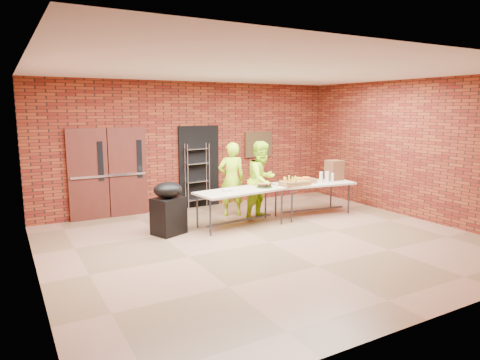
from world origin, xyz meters
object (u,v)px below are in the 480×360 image
at_px(table_left, 240,193).
at_px(covered_grill, 168,208).
at_px(wire_rack, 197,176).
at_px(coffee_dispenser, 334,170).
at_px(volunteer_woman, 232,179).
at_px(table_right, 313,185).
at_px(volunteer_man, 262,180).

relative_size(table_left, covered_grill, 1.89).
height_order(wire_rack, coffee_dispenser, wire_rack).
bearing_deg(wire_rack, covered_grill, -135.80).
distance_m(table_left, volunteer_woman, 0.99).
relative_size(table_right, volunteer_woman, 1.14).
xyz_separation_m(covered_grill, volunteer_man, (2.36, 0.19, 0.36)).
distance_m(wire_rack, covered_grill, 2.37).
distance_m(table_right, covered_grill, 3.58).
bearing_deg(volunteer_man, volunteer_woman, 112.49).
xyz_separation_m(table_right, volunteer_man, (-1.21, 0.38, 0.18)).
xyz_separation_m(coffee_dispenser, volunteer_man, (-1.92, 0.31, -0.13)).
bearing_deg(volunteer_man, table_right, -38.66).
distance_m(wire_rack, coffee_dispenser, 3.43).
distance_m(table_right, coffee_dispenser, 0.78).
distance_m(table_right, volunteer_woman, 1.95).
relative_size(coffee_dispenser, volunteer_woman, 0.28).
height_order(wire_rack, covered_grill, wire_rack).
height_order(wire_rack, volunteer_man, volunteer_man).
bearing_deg(coffee_dispenser, volunteer_woman, 160.84).
xyz_separation_m(coffee_dispenser, volunteer_woman, (-2.43, 0.84, -0.15)).
distance_m(coffee_dispenser, volunteer_woman, 2.57).
relative_size(coffee_dispenser, volunteer_man, 0.27).
xyz_separation_m(table_left, volunteer_man, (0.81, 0.40, 0.16)).
bearing_deg(table_left, covered_grill, 165.02).
bearing_deg(table_left, table_right, -6.68).
bearing_deg(volunteer_woman, coffee_dispenser, 176.12).
distance_m(table_left, volunteer_man, 0.92).
bearing_deg(wire_rack, volunteer_woman, -78.38).
bearing_deg(volunteer_man, wire_rack, 97.24).
bearing_deg(table_right, wire_rack, 143.45).
relative_size(wire_rack, coffee_dispenser, 3.42).
distance_m(coffee_dispenser, volunteer_man, 1.95).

